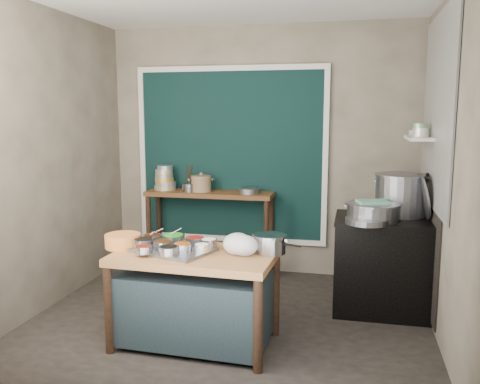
% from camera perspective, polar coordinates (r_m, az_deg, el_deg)
% --- Properties ---
extents(floor, '(3.50, 3.00, 0.02)m').
position_cam_1_polar(floor, '(4.70, -1.18, -14.22)').
color(floor, '#2C2722').
rests_on(floor, ground).
extents(back_wall, '(3.50, 0.02, 2.80)m').
position_cam_1_polar(back_wall, '(5.82, 2.39, 4.59)').
color(back_wall, gray).
rests_on(back_wall, floor).
extents(left_wall, '(0.02, 3.00, 2.80)m').
position_cam_1_polar(left_wall, '(5.07, -20.95, 3.38)').
color(left_wall, gray).
rests_on(left_wall, floor).
extents(right_wall, '(0.02, 3.00, 2.80)m').
position_cam_1_polar(right_wall, '(4.28, 22.31, 2.39)').
color(right_wall, gray).
rests_on(right_wall, floor).
extents(curtain_panel, '(2.10, 0.02, 1.90)m').
position_cam_1_polar(curtain_panel, '(5.86, -1.06, 4.13)').
color(curtain_panel, black).
rests_on(curtain_panel, back_wall).
extents(curtain_frame, '(2.22, 0.03, 2.02)m').
position_cam_1_polar(curtain_frame, '(5.85, -1.08, 4.12)').
color(curtain_frame, beige).
rests_on(curtain_frame, back_wall).
extents(tile_panel, '(0.02, 1.70, 1.70)m').
position_cam_1_polar(tile_panel, '(4.79, 21.27, 8.47)').
color(tile_panel, '#B2B2AA').
rests_on(tile_panel, right_wall).
extents(soot_patch, '(0.01, 1.30, 1.30)m').
position_cam_1_polar(soot_patch, '(5.02, 20.43, -4.74)').
color(soot_patch, black).
rests_on(soot_patch, right_wall).
extents(wall_shelf, '(0.22, 0.70, 0.03)m').
position_cam_1_polar(wall_shelf, '(5.08, 19.45, 5.73)').
color(wall_shelf, beige).
rests_on(wall_shelf, right_wall).
extents(prep_table, '(1.28, 0.77, 0.75)m').
position_cam_1_polar(prep_table, '(4.13, -5.05, -11.85)').
color(prep_table, '#9B6438').
rests_on(prep_table, floor).
extents(back_counter, '(1.45, 0.40, 0.95)m').
position_cam_1_polar(back_counter, '(5.86, -3.39, -4.54)').
color(back_counter, brown).
rests_on(back_counter, floor).
extents(stove_block, '(0.90, 0.68, 0.85)m').
position_cam_1_polar(stove_block, '(4.96, 15.89, -7.98)').
color(stove_block, black).
rests_on(stove_block, floor).
extents(stove_top, '(0.92, 0.69, 0.03)m').
position_cam_1_polar(stove_top, '(4.85, 16.11, -3.00)').
color(stove_top, black).
rests_on(stove_top, stove_block).
extents(condiment_tray, '(0.69, 0.59, 0.03)m').
position_cam_1_polar(condiment_tray, '(4.07, -7.49, -6.46)').
color(condiment_tray, gray).
rests_on(condiment_tray, prep_table).
extents(condiment_bowls, '(0.65, 0.48, 0.07)m').
position_cam_1_polar(condiment_bowls, '(4.08, -7.80, -5.76)').
color(condiment_bowls, gray).
rests_on(condiment_bowls, condiment_tray).
extents(yellow_basin, '(0.35, 0.35, 0.11)m').
position_cam_1_polar(yellow_basin, '(4.25, -13.02, -5.36)').
color(yellow_basin, orange).
rests_on(yellow_basin, prep_table).
extents(saucepan, '(0.34, 0.34, 0.15)m').
position_cam_1_polar(saucepan, '(3.99, 3.37, -5.81)').
color(saucepan, gray).
rests_on(saucepan, prep_table).
extents(plastic_bag_a, '(0.26, 0.23, 0.17)m').
position_cam_1_polar(plastic_bag_a, '(3.92, -0.26, -5.85)').
color(plastic_bag_a, white).
rests_on(plastic_bag_a, prep_table).
extents(plastic_bag_b, '(0.25, 0.23, 0.16)m').
position_cam_1_polar(plastic_bag_b, '(3.90, 0.45, -6.03)').
color(plastic_bag_b, white).
rests_on(plastic_bag_b, prep_table).
extents(bowl_stack, '(0.25, 0.25, 0.28)m').
position_cam_1_polar(bowl_stack, '(5.95, -8.44, 1.43)').
color(bowl_stack, tan).
rests_on(bowl_stack, back_counter).
extents(utensil_cup, '(0.16, 0.16, 0.09)m').
position_cam_1_polar(utensil_cup, '(5.78, -5.75, 0.49)').
color(utensil_cup, gray).
rests_on(utensil_cup, back_counter).
extents(ceramic_crock, '(0.30, 0.30, 0.16)m').
position_cam_1_polar(ceramic_crock, '(5.78, -4.38, 0.86)').
color(ceramic_crock, olive).
rests_on(ceramic_crock, back_counter).
extents(wide_bowl, '(0.25, 0.25, 0.06)m').
position_cam_1_polar(wide_bowl, '(5.63, 1.02, 0.14)').
color(wide_bowl, gray).
rests_on(wide_bowl, back_counter).
extents(stock_pot, '(0.62, 0.62, 0.39)m').
position_cam_1_polar(stock_pot, '(4.99, 17.58, -0.29)').
color(stock_pot, gray).
rests_on(stock_pot, stove_top).
extents(pot_lid, '(0.13, 0.43, 0.42)m').
position_cam_1_polar(pot_lid, '(4.86, 19.95, -0.48)').
color(pot_lid, gray).
rests_on(pot_lid, stove_top).
extents(steamer, '(0.58, 0.58, 0.16)m').
position_cam_1_polar(steamer, '(4.70, 14.68, -2.15)').
color(steamer, gray).
rests_on(steamer, stove_top).
extents(green_cloth, '(0.32, 0.28, 0.02)m').
position_cam_1_polar(green_cloth, '(4.68, 14.72, -1.08)').
color(green_cloth, '#5E9E87').
rests_on(green_cloth, steamer).
extents(shallow_pan, '(0.44, 0.44, 0.05)m').
position_cam_1_polar(shallow_pan, '(4.56, 14.04, -3.16)').
color(shallow_pan, gray).
rests_on(shallow_pan, stove_top).
extents(shelf_bowl_stack, '(0.15, 0.15, 0.12)m').
position_cam_1_polar(shelf_bowl_stack, '(5.01, 19.59, 6.52)').
color(shelf_bowl_stack, silver).
rests_on(shelf_bowl_stack, wall_shelf).
extents(shelf_bowl_green, '(0.17, 0.17, 0.05)m').
position_cam_1_polar(shelf_bowl_green, '(5.27, 19.24, 6.29)').
color(shelf_bowl_green, gray).
rests_on(shelf_bowl_green, wall_shelf).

